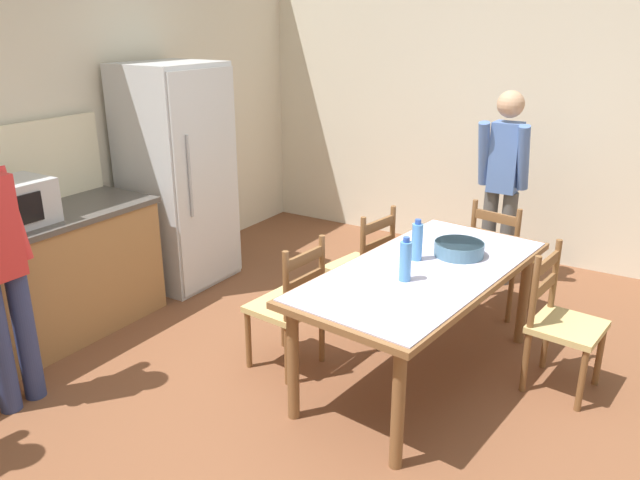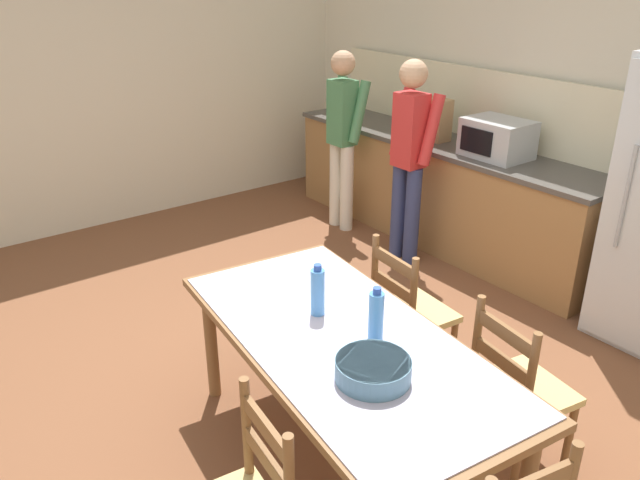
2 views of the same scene
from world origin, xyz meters
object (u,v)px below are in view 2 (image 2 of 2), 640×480
person_at_sink (343,132)px  person_at_counter (410,153)px  paper_bag (436,119)px  bottle_near_centre (318,291)px  chair_side_far_right (517,390)px  chair_side_far_left (409,313)px  serving_bowl (373,368)px  microwave (497,138)px  dining_table (343,351)px  bottle_off_centre (376,316)px

person_at_sink → person_at_counter: size_ratio=0.98×
paper_bag → bottle_near_centre: 2.87m
person_at_counter → chair_side_far_right: bearing=-121.2°
bottle_near_centre → chair_side_far_left: (-0.11, 0.76, -0.44)m
paper_bag → person_at_counter: size_ratio=0.21×
serving_bowl → person_at_sink: (-2.76, 2.06, 0.12)m
microwave → person_at_sink: size_ratio=0.30×
dining_table → chair_side_far_left: size_ratio=2.18×
bottle_off_centre → serving_bowl: bearing=-43.4°
serving_bowl → person_at_counter: size_ratio=0.19×
chair_side_far_left → person_at_sink: bearing=-23.6°
bottle_off_centre → chair_side_far_left: (-0.45, 0.68, -0.44)m
bottle_off_centre → person_at_counter: (-1.66, 1.84, 0.06)m
bottle_near_centre → microwave: bearing=109.9°
person_at_sink → person_at_counter: (0.88, -0.02, 0.02)m
paper_bag → bottle_near_centre: paper_bag is taller
person_at_sink → chair_side_far_left: bearing=-119.2°
bottle_off_centre → chair_side_far_left: 0.93m
serving_bowl → chair_side_far_right: (0.18, 0.79, -0.37)m
serving_bowl → chair_side_far_left: bearing=126.9°
dining_table → serving_bowl: size_ratio=6.21×
chair_side_far_left → paper_bag: bearing=-43.8°
chair_side_far_left → serving_bowl: bearing=132.5°
microwave → serving_bowl: size_ratio=1.56×
chair_side_far_left → bottle_near_centre: bearing=103.7°
dining_table → chair_side_far_left: (-0.34, 0.78, -0.24)m
paper_bag → bottle_off_centre: bearing=-51.4°
dining_table → person_at_counter: person_at_counter is taller
serving_bowl → chair_side_far_left: size_ratio=0.35×
microwave → bottle_off_centre: microwave is taller
bottle_near_centre → bottle_off_centre: (0.34, 0.08, 0.00)m
bottle_off_centre → chair_side_far_right: bearing=56.0°
dining_table → chair_side_far_right: (0.50, 0.69, -0.24)m
microwave → paper_bag: paper_bag is taller
dining_table → chair_side_far_left: chair_side_far_left is taller
person_at_sink → chair_side_far_right: bearing=-113.3°
serving_bowl → chair_side_far_right: 0.89m
serving_bowl → person_at_counter: (-1.88, 2.04, 0.13)m
microwave → bottle_near_centre: bearing=-70.1°
dining_table → person_at_sink: bearing=141.3°
paper_bag → bottle_off_centre: size_ratio=1.33×
paper_bag → person_at_sink: bearing=-143.9°
bottle_near_centre → bottle_off_centre: same height
bottle_off_centre → serving_bowl: size_ratio=0.84×
chair_side_far_right → microwave: bearing=-37.7°
paper_bag → person_at_sink: person_at_sink is taller
bottle_near_centre → dining_table: bearing=-6.3°
bottle_near_centre → chair_side_far_left: bottle_near_centre is taller
bottle_near_centre → bottle_off_centre: 0.35m
person_at_sink → person_at_counter: person_at_counter is taller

